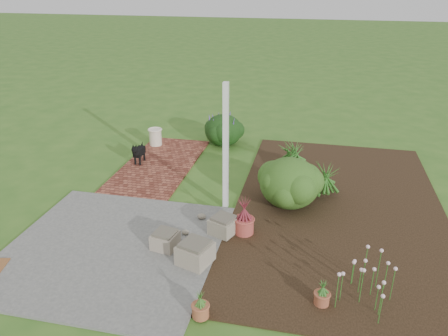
% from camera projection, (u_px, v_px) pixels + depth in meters
% --- Properties ---
extents(ground, '(80.00, 80.00, 0.00)m').
position_uv_depth(ground, '(210.00, 207.00, 8.66)').
color(ground, '#35641F').
rests_on(ground, ground).
extents(concrete_patio, '(3.50, 3.50, 0.04)m').
position_uv_depth(concrete_patio, '(112.00, 248.00, 7.34)').
color(concrete_patio, '#595957').
rests_on(concrete_patio, ground).
extents(brick_path, '(1.60, 3.50, 0.04)m').
position_uv_depth(brick_path, '(159.00, 164.00, 10.55)').
color(brick_path, '#5B271C').
rests_on(brick_path, ground).
extents(garden_bed, '(4.00, 7.00, 0.03)m').
position_uv_depth(garden_bed, '(339.00, 208.00, 8.60)').
color(garden_bed, black).
rests_on(garden_bed, ground).
extents(veranda_post, '(0.10, 0.10, 2.50)m').
position_uv_depth(veranda_post, '(226.00, 148.00, 8.18)').
color(veranda_post, white).
rests_on(veranda_post, ground).
extents(stone_trough_near, '(0.60, 0.60, 0.32)m').
position_uv_depth(stone_trough_near, '(195.00, 254.00, 6.89)').
color(stone_trough_near, gray).
rests_on(stone_trough_near, concrete_patio).
extents(stone_trough_mid, '(0.45, 0.45, 0.26)m').
position_uv_depth(stone_trough_mid, '(165.00, 240.00, 7.28)').
color(stone_trough_mid, gray).
rests_on(stone_trough_mid, concrete_patio).
extents(stone_trough_far, '(0.54, 0.54, 0.28)m').
position_uv_depth(stone_trough_far, '(223.00, 226.00, 7.69)').
color(stone_trough_far, '#776C58').
rests_on(stone_trough_far, concrete_patio).
extents(black_dog, '(0.18, 0.59, 0.50)m').
position_uv_depth(black_dog, '(138.00, 152.00, 10.45)').
color(black_dog, black).
rests_on(black_dog, brick_path).
extents(cream_ceramic_urn, '(0.38, 0.38, 0.44)m').
position_uv_depth(cream_ceramic_urn, '(155.00, 137.00, 11.62)').
color(cream_ceramic_urn, beige).
rests_on(cream_ceramic_urn, brick_path).
extents(evergreen_shrub, '(1.35, 1.35, 1.00)m').
position_uv_depth(evergreen_shrub, '(290.00, 182.00, 8.51)').
color(evergreen_shrub, '#1A400C').
rests_on(evergreen_shrub, garden_bed).
extents(agapanthus_clump_back, '(1.25, 1.25, 0.86)m').
position_uv_depth(agapanthus_clump_back, '(323.00, 176.00, 8.92)').
color(agapanthus_clump_back, '#1C3A11').
rests_on(agapanthus_clump_back, garden_bed).
extents(agapanthus_clump_front, '(1.15, 1.15, 0.77)m').
position_uv_depth(agapanthus_clump_front, '(292.00, 152.00, 10.21)').
color(agapanthus_clump_front, '#0C4116').
rests_on(agapanthus_clump_front, garden_bed).
extents(pink_flower_patch, '(1.33, 1.33, 0.64)m').
position_uv_depth(pink_flower_patch, '(367.00, 281.00, 6.03)').
color(pink_flower_patch, '#113D0F').
rests_on(pink_flower_patch, garden_bed).
extents(terracotta_pot_bronze, '(0.39, 0.39, 0.28)m').
position_uv_depth(terracotta_pot_bronze, '(244.00, 226.00, 7.70)').
color(terracotta_pot_bronze, '#A94239').
rests_on(terracotta_pot_bronze, garden_bed).
extents(terracotta_pot_small_left, '(0.25, 0.25, 0.18)m').
position_uv_depth(terracotta_pot_small_left, '(322.00, 298.00, 6.06)').
color(terracotta_pot_small_left, '#9D5135').
rests_on(terracotta_pot_small_left, garden_bed).
extents(terracotta_pot_small_right, '(0.30, 0.30, 0.19)m').
position_uv_depth(terracotta_pot_small_right, '(201.00, 311.00, 5.83)').
color(terracotta_pot_small_right, '#9F5435').
rests_on(terracotta_pot_small_right, garden_bed).
extents(purple_flowering_bush, '(1.29, 1.29, 0.85)m').
position_uv_depth(purple_flowering_bush, '(223.00, 129.00, 11.68)').
color(purple_flowering_bush, black).
rests_on(purple_flowering_bush, ground).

